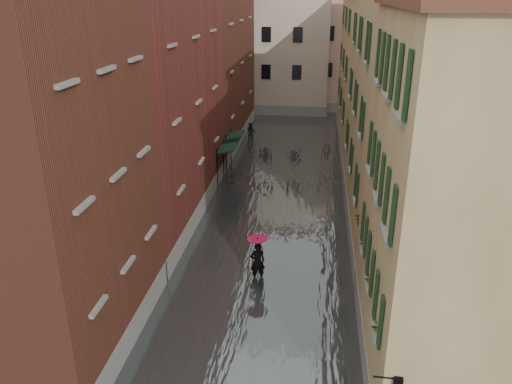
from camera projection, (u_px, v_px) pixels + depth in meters
The scene contains 16 objects.
ground at pixel (253, 321), 19.30m from camera, with size 120.00×120.00×0.00m, color #59595B.
floodwater at pixel (279, 193), 31.23m from camera, with size 10.00×60.00×0.20m, color #474E4F.
building_left_near at pixel (26, 173), 15.82m from camera, with size 6.00×8.00×13.00m, color brown.
building_left_mid at pixel (142, 106), 26.03m from camera, with size 6.00×14.00×12.50m, color maroon.
building_left_far at pixel (204, 57), 39.55m from camera, with size 6.00×16.00×14.00m, color brown.
building_right_near at pixel (482, 217), 14.51m from camera, with size 6.00×8.00×11.50m, color olive.
building_right_mid at pixel (418, 109), 24.36m from camera, with size 6.00×14.00×13.00m, color tan.
building_right_far at pixel (382, 76), 38.44m from camera, with size 6.00×16.00×11.50m, color olive.
building_end_cream at pixel (271, 46), 52.17m from camera, with size 12.00×9.00×13.00m, color beige.
building_end_pink at pixel (356, 50), 53.18m from camera, with size 10.00×9.00×12.00m, color #CA9D8E.
awning_near at pixel (229, 147), 32.34m from camera, with size 1.09×3.23×2.80m.
awning_far at pixel (234, 138), 34.20m from camera, with size 1.09×3.07×2.80m.
wall_lantern at pixel (397, 382), 12.16m from camera, with size 0.71×0.22×0.35m.
window_planters at pixel (370, 256), 16.91m from camera, with size 0.59×8.14×0.84m.
pedestrian_main at pixel (257, 256), 21.55m from camera, with size 0.90×0.90×2.06m.
pedestrian_far at pixel (251, 132), 42.21m from camera, with size 0.74×0.58×1.53m, color black.
Camera 1 is at (2.08, -15.89, 11.86)m, focal length 35.00 mm.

